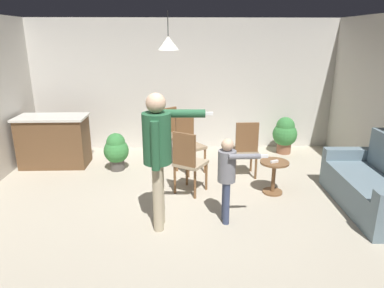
# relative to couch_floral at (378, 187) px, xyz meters

# --- Properties ---
(ground) EXTENTS (7.68, 7.68, 0.00)m
(ground) POSITION_rel_couch_floral_xyz_m (-2.68, -0.24, -0.33)
(ground) COLOR #B2A893
(wall_back) EXTENTS (6.40, 0.10, 2.70)m
(wall_back) POSITION_rel_couch_floral_xyz_m (-2.68, 2.96, 1.02)
(wall_back) COLOR beige
(wall_back) RESTS_ON ground
(couch_floral) EXTENTS (0.91, 1.83, 1.00)m
(couch_floral) POSITION_rel_couch_floral_xyz_m (0.00, 0.00, 0.00)
(couch_floral) COLOR slate
(couch_floral) RESTS_ON ground
(kitchen_counter) EXTENTS (1.26, 0.66, 0.95)m
(kitchen_counter) POSITION_rel_couch_floral_xyz_m (-5.13, 1.90, 0.15)
(kitchen_counter) COLOR brown
(kitchen_counter) RESTS_ON ground
(side_table_by_couch) EXTENTS (0.44, 0.44, 0.52)m
(side_table_by_couch) POSITION_rel_couch_floral_xyz_m (-1.34, 0.55, -0.00)
(side_table_by_couch) COLOR brown
(side_table_by_couch) RESTS_ON ground
(person_adult) EXTENTS (0.86, 0.50, 1.73)m
(person_adult) POSITION_rel_couch_floral_xyz_m (-3.03, -0.39, 0.74)
(person_adult) COLOR tan
(person_adult) RESTS_ON ground
(person_child) EXTENTS (0.60, 0.33, 1.14)m
(person_child) POSITION_rel_couch_floral_xyz_m (-2.18, -0.30, 0.38)
(person_child) COLOR #384260
(person_child) RESTS_ON ground
(dining_chair_by_counter) EXTENTS (0.58, 0.58, 1.00)m
(dining_chair_by_counter) POSITION_rel_couch_floral_xyz_m (-2.63, 1.53, 0.21)
(dining_chair_by_counter) COLOR brown
(dining_chair_by_counter) RESTS_ON ground
(dining_chair_near_wall) EXTENTS (0.58, 0.58, 1.00)m
(dining_chair_near_wall) POSITION_rel_couch_floral_xyz_m (-2.65, 0.58, 0.21)
(dining_chair_near_wall) COLOR brown
(dining_chair_near_wall) RESTS_ON ground
(dining_chair_centre_back) EXTENTS (0.43, 0.43, 1.00)m
(dining_chair_centre_back) POSITION_rel_couch_floral_xyz_m (-1.67, 1.20, 0.21)
(dining_chair_centre_back) COLOR brown
(dining_chair_centre_back) RESTS_ON ground
(dining_chair_spare) EXTENTS (0.59, 0.59, 1.00)m
(dining_chair_spare) POSITION_rel_couch_floral_xyz_m (-2.93, 2.27, 0.21)
(dining_chair_spare) COLOR brown
(dining_chair_spare) RESTS_ON ground
(potted_plant_corner) EXTENTS (0.45, 0.45, 0.69)m
(potted_plant_corner) POSITION_rel_couch_floral_xyz_m (-3.94, 1.62, 0.05)
(potted_plant_corner) COLOR #4C4742
(potted_plant_corner) RESTS_ON ground
(potted_plant_by_wall) EXTENTS (0.50, 0.50, 0.77)m
(potted_plant_by_wall) POSITION_rel_couch_floral_xyz_m (-0.61, 2.46, 0.09)
(potted_plant_by_wall) COLOR brown
(potted_plant_by_wall) RESTS_ON ground
(spare_remote_on_table) EXTENTS (0.13, 0.09, 0.04)m
(spare_remote_on_table) POSITION_rel_couch_floral_xyz_m (-1.35, 0.50, 0.21)
(spare_remote_on_table) COLOR white
(spare_remote_on_table) RESTS_ON side_table_by_couch
(ceiling_light_pendant) EXTENTS (0.32, 0.32, 0.55)m
(ceiling_light_pendant) POSITION_rel_couch_floral_xyz_m (-2.94, 0.97, 1.92)
(ceiling_light_pendant) COLOR silver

